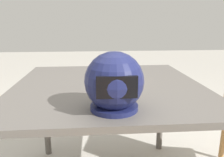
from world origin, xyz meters
The scene contains 4 objects.
dining_table centered at (0.00, 0.00, 0.66)m, with size 1.07×1.09×0.73m.
pizza_plate centered at (-0.05, -0.10, 0.74)m, with size 0.32×0.32×0.01m, color white.
pizza centered at (-0.05, -0.10, 0.76)m, with size 0.29×0.29×0.06m.
motorcycle_helmet centered at (0.00, 0.39, 0.85)m, with size 0.24×0.24×0.24m.
Camera 1 is at (0.08, 1.26, 1.09)m, focal length 36.33 mm.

